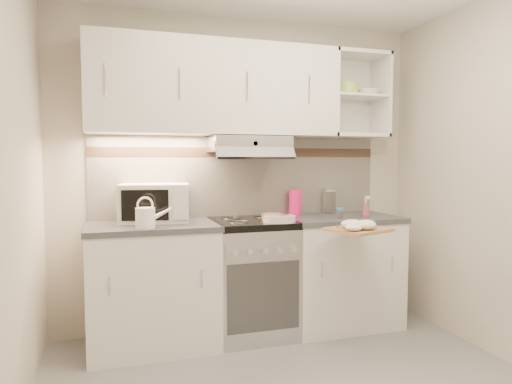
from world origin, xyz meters
TOP-DOWN VIEW (x-y plane):
  - room_shell at (0.00, 0.37)m, footprint 3.04×2.84m
  - base_cabinet_left at (-0.75, 1.10)m, footprint 0.90×0.60m
  - worktop_left at (-0.75, 1.10)m, footprint 0.92×0.62m
  - base_cabinet_right at (0.75, 1.10)m, footprint 0.90×0.60m
  - worktop_right at (0.75, 1.10)m, footprint 0.92×0.62m
  - electric_range at (0.00, 1.10)m, footprint 0.60×0.60m
  - microwave at (-0.72, 1.22)m, footprint 0.55×0.44m
  - watering_can at (-0.80, 0.88)m, footprint 0.25×0.13m
  - plate_stack at (0.16, 0.92)m, footprint 0.24×0.24m
  - bread_loaf at (0.17, 1.12)m, footprint 0.16×0.16m
  - pink_pitcher at (0.44, 1.30)m, footprint 0.11×0.11m
  - glass_jar at (0.76, 1.30)m, footprint 0.11×0.11m
  - spice_jar at (0.69, 0.99)m, footprint 0.06×0.06m
  - spray_bottle at (0.94, 1.01)m, footprint 0.07×0.07m
  - cutting_board at (0.62, 0.58)m, footprint 0.47×0.45m
  - dish_towel at (0.60, 0.53)m, footprint 0.34×0.31m

SIDE VIEW (x-z plane):
  - base_cabinet_left at x=-0.75m, z-range 0.00..0.86m
  - base_cabinet_right at x=0.75m, z-range 0.00..0.86m
  - electric_range at x=0.00m, z-range 0.00..0.90m
  - cutting_board at x=0.62m, z-range 0.86..0.88m
  - worktop_left at x=-0.75m, z-range 0.86..0.90m
  - worktop_right at x=0.75m, z-range 0.86..0.90m
  - bread_loaf at x=0.17m, z-range 0.90..0.94m
  - dish_towel at x=0.60m, z-range 0.88..0.96m
  - plate_stack at x=0.16m, z-range 0.90..0.95m
  - spice_jar at x=0.69m, z-range 0.90..0.98m
  - spray_bottle at x=0.94m, z-range 0.88..1.06m
  - watering_can at x=-0.80m, z-range 0.87..1.08m
  - glass_jar at x=0.76m, z-range 0.90..1.11m
  - pink_pitcher at x=0.44m, z-range 0.90..1.11m
  - microwave at x=-0.72m, z-range 0.90..1.18m
  - room_shell at x=0.00m, z-range 0.37..2.89m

